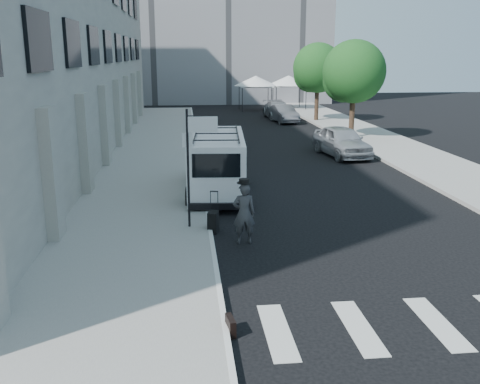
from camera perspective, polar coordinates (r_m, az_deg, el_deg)
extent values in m
plane|color=black|center=(13.44, 6.05, -8.14)|extent=(120.00, 120.00, 0.00)
cube|color=gray|center=(28.62, -9.02, 4.10)|extent=(4.50, 48.00, 0.15)
cube|color=gray|center=(34.55, 13.95, 5.63)|extent=(4.00, 56.00, 0.15)
cube|color=gray|center=(31.40, -23.08, 14.94)|extent=(10.00, 44.00, 12.00)
cylinder|color=black|center=(15.67, -5.55, 2.44)|extent=(0.07, 0.07, 3.50)
cube|color=white|center=(15.53, -5.63, 5.52)|extent=(0.30, 0.03, 0.42)
cube|color=white|center=(15.46, -3.99, 7.20)|extent=(0.85, 0.06, 0.45)
cylinder|color=black|center=(33.93, 11.84, 7.85)|extent=(0.32, 0.32, 2.80)
sphere|color=#153F14|center=(33.74, 12.08, 12.46)|extent=(3.80, 3.80, 3.80)
sphere|color=#153F14|center=(34.21, 11.07, 11.57)|extent=(2.66, 2.66, 2.66)
cylinder|color=black|center=(42.55, 8.17, 9.30)|extent=(0.32, 0.32, 2.80)
sphere|color=#153F14|center=(42.40, 8.31, 12.98)|extent=(3.80, 3.80, 3.80)
sphere|color=#153F14|center=(42.90, 7.55, 12.26)|extent=(2.66, 2.66, 2.66)
cylinder|color=black|center=(49.17, 0.25, 9.78)|extent=(0.06, 0.06, 2.20)
cylinder|color=black|center=(49.55, 3.52, 9.79)|extent=(0.06, 0.06, 2.20)
cylinder|color=black|center=(51.95, -0.09, 10.03)|extent=(0.06, 0.06, 2.20)
cylinder|color=black|center=(52.31, 3.01, 10.04)|extent=(0.06, 0.06, 2.20)
cube|color=white|center=(50.65, 1.68, 11.22)|extent=(3.00, 3.00, 0.12)
cone|color=white|center=(50.62, 1.69, 11.78)|extent=(4.00, 4.00, 0.90)
cylinder|color=black|center=(50.11, 3.88, 9.84)|extent=(0.06, 0.06, 2.20)
cylinder|color=black|center=(50.66, 7.05, 9.81)|extent=(0.06, 0.06, 2.20)
cylinder|color=black|center=(52.86, 3.36, 10.09)|extent=(0.06, 0.06, 2.20)
cylinder|color=black|center=(53.38, 6.38, 10.07)|extent=(0.06, 0.06, 2.20)
cube|color=white|center=(51.66, 5.20, 11.23)|extent=(3.00, 3.00, 0.12)
cone|color=white|center=(51.63, 5.21, 11.78)|extent=(4.00, 4.00, 0.90)
imported|color=#37373A|center=(14.84, 0.43, -2.30)|extent=(0.64, 0.42, 1.73)
cube|color=black|center=(10.43, -1.01, -14.08)|extent=(0.19, 0.45, 0.34)
cube|color=black|center=(15.90, -2.88, -3.23)|extent=(0.38, 0.50, 0.64)
cylinder|color=black|center=(15.94, -3.16, -0.96)|extent=(0.02, 0.02, 0.61)
cylinder|color=black|center=(15.89, -2.38, -0.99)|extent=(0.02, 0.02, 0.61)
cube|color=black|center=(15.84, -2.78, 0.07)|extent=(0.24, 0.09, 0.03)
cube|color=white|center=(19.96, -2.46, 3.14)|extent=(2.32, 5.41, 2.05)
cube|color=white|center=(22.88, -2.38, 3.35)|extent=(1.92, 1.01, 1.08)
cube|color=black|center=(17.30, -2.55, 2.84)|extent=(1.57, 0.19, 0.78)
cylinder|color=black|center=(21.98, -4.82, 1.88)|extent=(0.33, 0.76, 0.74)
cylinder|color=black|center=(21.96, 0.03, 1.92)|extent=(0.33, 0.76, 0.74)
cylinder|color=black|center=(18.47, -5.36, -0.57)|extent=(0.33, 0.76, 0.74)
cylinder|color=black|center=(18.45, 0.41, -0.53)|extent=(0.33, 0.76, 0.74)
imported|color=#9B9EA3|center=(28.32, 10.80, 5.36)|extent=(2.42, 4.77, 1.56)
imported|color=#4F5156|center=(41.96, 4.69, 8.32)|extent=(1.88, 4.19, 1.33)
imported|color=gray|center=(44.56, 4.06, 8.73)|extent=(2.10, 4.83, 1.38)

